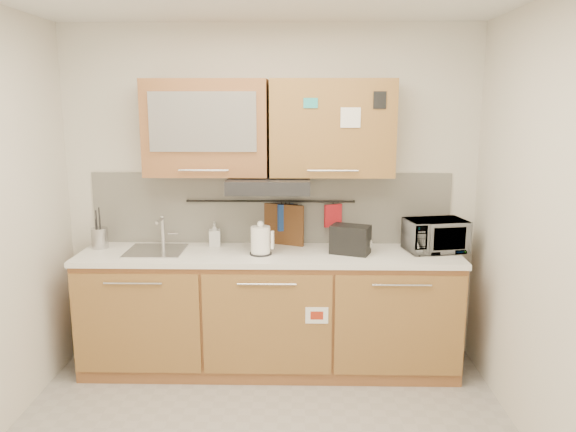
{
  "coord_description": "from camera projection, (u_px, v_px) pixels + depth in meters",
  "views": [
    {
      "loc": [
        0.22,
        -2.84,
        2.01
      ],
      "look_at": [
        0.14,
        1.05,
        1.22
      ],
      "focal_mm": 35.0,
      "sensor_mm": 36.0,
      "label": 1
    }
  ],
  "objects": [
    {
      "name": "dark_pouch",
      "position": [
        289.0,
        217.0,
        4.36
      ],
      "size": [
        0.13,
        0.04,
        0.2
      ],
      "primitive_type": "cube",
      "rotation": [
        0.0,
        0.0,
        0.02
      ],
      "color": "black",
      "rests_on": "utensil_rail"
    },
    {
      "name": "utensil_crock",
      "position": [
        100.0,
        238.0,
        4.28
      ],
      "size": [
        0.15,
        0.15,
        0.31
      ],
      "rotation": [
        0.0,
        0.0,
        0.27
      ],
      "color": "#AFAFB3",
      "rests_on": "countertop"
    },
    {
      "name": "oven_mitt",
      "position": [
        286.0,
        217.0,
        4.37
      ],
      "size": [
        0.13,
        0.07,
        0.21
      ],
      "primitive_type": "cube",
      "rotation": [
        0.0,
        0.0,
        0.34
      ],
      "color": "navy",
      "rests_on": "utensil_rail"
    },
    {
      "name": "pot_holder",
      "position": [
        333.0,
        216.0,
        4.35
      ],
      "size": [
        0.14,
        0.08,
        0.18
      ],
      "primitive_type": "cube",
      "rotation": [
        0.0,
        0.0,
        0.43
      ],
      "color": "red",
      "rests_on": "utensil_rail"
    },
    {
      "name": "toaster",
      "position": [
        350.0,
        239.0,
        4.12
      ],
      "size": [
        0.32,
        0.25,
        0.21
      ],
      "rotation": [
        0.0,
        0.0,
        -0.36
      ],
      "color": "black",
      "rests_on": "countertop"
    },
    {
      "name": "base_cabinet",
      "position": [
        269.0,
        317.0,
        4.27
      ],
      "size": [
        2.8,
        0.64,
        0.88
      ],
      "color": "#996336",
      "rests_on": "floor"
    },
    {
      "name": "backsplash",
      "position": [
        271.0,
        208.0,
        4.41
      ],
      "size": [
        2.8,
        0.02,
        0.56
      ],
      "primitive_type": "cube",
      "color": "silver",
      "rests_on": "countertop"
    },
    {
      "name": "wall_right",
      "position": [
        565.0,
        243.0,
        2.9
      ],
      "size": [
        0.0,
        3.0,
        3.0
      ],
      "primitive_type": "plane",
      "rotation": [
        1.57,
        0.0,
        -1.57
      ],
      "color": "silver",
      "rests_on": "ground"
    },
    {
      "name": "utensil_rail",
      "position": [
        271.0,
        201.0,
        4.36
      ],
      "size": [
        1.3,
        0.02,
        0.02
      ],
      "primitive_type": "cylinder",
      "rotation": [
        0.0,
        1.57,
        0.0
      ],
      "color": "black",
      "rests_on": "backsplash"
    },
    {
      "name": "sink",
      "position": [
        156.0,
        251.0,
        4.2
      ],
      "size": [
        0.42,
        0.4,
        0.26
      ],
      "color": "silver",
      "rests_on": "countertop"
    },
    {
      "name": "microwave",
      "position": [
        435.0,
        235.0,
        4.19
      ],
      "size": [
        0.48,
        0.37,
        0.24
      ],
      "primitive_type": "imported",
      "rotation": [
        0.0,
        0.0,
        0.2
      ],
      "color": "#999999",
      "rests_on": "countertop"
    },
    {
      "name": "cutting_board",
      "position": [
        282.0,
        233.0,
        4.39
      ],
      "size": [
        0.35,
        0.17,
        0.45
      ],
      "primitive_type": "cube",
      "rotation": [
        0.0,
        0.0,
        -0.4
      ],
      "color": "brown",
      "rests_on": "utensil_rail"
    },
    {
      "name": "soap_bottle",
      "position": [
        215.0,
        234.0,
        4.34
      ],
      "size": [
        0.1,
        0.1,
        0.19
      ],
      "primitive_type": "imported",
      "rotation": [
        0.0,
        0.0,
        0.12
      ],
      "color": "#999999",
      "rests_on": "countertop"
    },
    {
      "name": "upper_cabinets",
      "position": [
        268.0,
        128.0,
        4.12
      ],
      "size": [
        1.82,
        0.37,
        0.7
      ],
      "color": "#996336",
      "rests_on": "wall_back"
    },
    {
      "name": "kettle",
      "position": [
        261.0,
        241.0,
        4.1
      ],
      "size": [
        0.18,
        0.17,
        0.25
      ],
      "rotation": [
        0.0,
        0.0,
        -0.2
      ],
      "color": "white",
      "rests_on": "countertop"
    },
    {
      "name": "wall_back",
      "position": [
        271.0,
        195.0,
        4.4
      ],
      "size": [
        3.2,
        0.0,
        3.2
      ],
      "primitive_type": "plane",
      "rotation": [
        1.57,
        0.0,
        0.0
      ],
      "color": "silver",
      "rests_on": "ground"
    },
    {
      "name": "range_hood",
      "position": [
        269.0,
        185.0,
        4.13
      ],
      "size": [
        0.6,
        0.46,
        0.1
      ],
      "primitive_type": "cube",
      "color": "black",
      "rests_on": "upper_cabinets"
    },
    {
      "name": "countertop",
      "position": [
        269.0,
        255.0,
        4.17
      ],
      "size": [
        2.82,
        0.62,
        0.04
      ],
      "primitive_type": "cube",
      "color": "white",
      "rests_on": "base_cabinet"
    }
  ]
}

